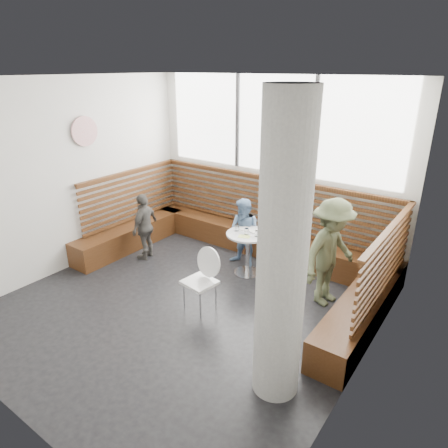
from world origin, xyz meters
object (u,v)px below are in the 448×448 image
Objects in this scene: cafe_table at (248,245)px; child_left at (145,226)px; adult_man at (331,253)px; child_back at (244,233)px; cafe_chair at (203,275)px; concrete_column at (282,257)px.

child_left reaches higher than cafe_table.
adult_man is 1.33× the size of child_back.
cafe_chair is at bearing 55.90° from child_left.
adult_man is 1.32× the size of child_left.
concrete_column is 2.59× the size of child_left.
concrete_column is 2.07m from cafe_chair.
concrete_column reaches higher than child_back.
cafe_chair reaches higher than cafe_table.
adult_man reaches higher than cafe_chair.
cafe_table is 0.61× the size of child_left.
cafe_table is (-1.65, 2.01, -1.06)m from concrete_column.
child_back is at bearing 134.42° from cafe_table.
cafe_table is 0.80× the size of cafe_chair.
cafe_chair is 2.01m from child_left.
cafe_table is at bearing 99.98° from cafe_chair.
adult_man is at bearing -4.70° from child_back.
concrete_column is at bearing -50.57° from cafe_table.
child_back is 0.99× the size of child_left.
concrete_column is at bearing -160.69° from adult_man.
adult_man is at bearing 84.94° from child_left.
cafe_chair is 1.50m from child_back.
cafe_chair is at bearing 155.02° from concrete_column.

